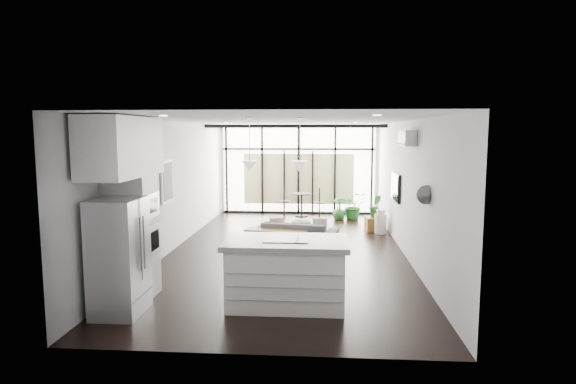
# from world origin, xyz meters

# --- Properties ---
(floor) EXTENTS (5.00, 10.00, 0.00)m
(floor) POSITION_xyz_m (0.00, 0.00, 0.00)
(floor) COLOR black
(floor) RESTS_ON ground
(ceiling) EXTENTS (5.00, 10.00, 0.00)m
(ceiling) POSITION_xyz_m (0.00, 0.00, 2.80)
(ceiling) COLOR silver
(ceiling) RESTS_ON ground
(wall_left) EXTENTS (0.02, 10.00, 2.80)m
(wall_left) POSITION_xyz_m (-2.50, 0.00, 1.40)
(wall_left) COLOR silver
(wall_left) RESTS_ON ground
(wall_right) EXTENTS (0.02, 10.00, 2.80)m
(wall_right) POSITION_xyz_m (2.50, 0.00, 1.40)
(wall_right) COLOR silver
(wall_right) RESTS_ON ground
(wall_back) EXTENTS (5.00, 0.02, 2.80)m
(wall_back) POSITION_xyz_m (0.00, 5.00, 1.40)
(wall_back) COLOR silver
(wall_back) RESTS_ON ground
(wall_front) EXTENTS (5.00, 0.02, 2.80)m
(wall_front) POSITION_xyz_m (0.00, -5.00, 1.40)
(wall_front) COLOR silver
(wall_front) RESTS_ON ground
(glazing) EXTENTS (5.00, 0.20, 2.80)m
(glazing) POSITION_xyz_m (0.00, 4.88, 1.40)
(glazing) COLOR black
(glazing) RESTS_ON ground
(skylight) EXTENTS (4.70, 1.90, 0.06)m
(skylight) POSITION_xyz_m (0.00, 4.00, 2.77)
(skylight) COLOR silver
(skylight) RESTS_ON ceiling
(neighbour_building) EXTENTS (3.50, 0.02, 1.60)m
(neighbour_building) POSITION_xyz_m (0.00, 4.95, 1.10)
(neighbour_building) COLOR beige
(neighbour_building) RESTS_ON ground
(island) EXTENTS (1.82, 1.08, 0.99)m
(island) POSITION_xyz_m (0.24, -3.36, 0.50)
(island) COLOR silver
(island) RESTS_ON floor
(cooktop) EXTENTS (0.66, 0.44, 0.01)m
(cooktop) POSITION_xyz_m (0.24, -3.36, 1.00)
(cooktop) COLOR black
(cooktop) RESTS_ON island
(fridge) EXTENTS (0.64, 0.80, 1.64)m
(fridge) POSITION_xyz_m (-2.08, -3.85, 0.82)
(fridge) COLOR #A9AAAE
(fridge) RESTS_ON floor
(appliance_column) EXTENTS (0.66, 0.69, 2.54)m
(appliance_column) POSITION_xyz_m (-2.17, -3.15, 1.27)
(appliance_column) COLOR silver
(appliance_column) RESTS_ON floor
(upper_cabinets) EXTENTS (0.62, 1.75, 0.86)m
(upper_cabinets) POSITION_xyz_m (-2.12, -3.50, 2.35)
(upper_cabinets) COLOR silver
(upper_cabinets) RESTS_ON wall_left
(pendant_left) EXTENTS (0.26, 0.26, 0.18)m
(pendant_left) POSITION_xyz_m (-0.40, -2.65, 2.02)
(pendant_left) COLOR silver
(pendant_left) RESTS_ON ceiling
(pendant_right) EXTENTS (0.26, 0.26, 0.18)m
(pendant_right) POSITION_xyz_m (0.40, -2.65, 2.02)
(pendant_right) COLOR silver
(pendant_right) RESTS_ON ceiling
(sofa) EXTENTS (1.96, 0.87, 0.74)m
(sofa) POSITION_xyz_m (0.16, 0.51, 0.37)
(sofa) COLOR #4E4D50
(sofa) RESTS_ON floor
(console_bench) EXTENTS (1.41, 0.63, 0.44)m
(console_bench) POSITION_xyz_m (-0.25, 0.03, 0.22)
(console_bench) COLOR brown
(console_bench) RESTS_ON floor
(pouf) EXTENTS (0.60, 0.60, 0.38)m
(pouf) POSITION_xyz_m (0.24, 1.55, 0.19)
(pouf) COLOR beige
(pouf) RESTS_ON floor
(crate) EXTENTS (0.53, 0.53, 0.37)m
(crate) POSITION_xyz_m (2.14, 2.29, 0.18)
(crate) COLOR brown
(crate) RESTS_ON floor
(plant_tall) EXTENTS (0.93, 0.98, 0.63)m
(plant_tall) POSITION_xyz_m (1.69, 4.02, 0.31)
(plant_tall) COLOR #215D24
(plant_tall) RESTS_ON floor
(plant_med) EXTENTS (0.70, 0.80, 0.39)m
(plant_med) POSITION_xyz_m (1.26, 3.88, 0.20)
(plant_med) COLOR #215D24
(plant_med) RESTS_ON floor
(plant_crate) EXTENTS (0.42, 0.64, 0.26)m
(plant_crate) POSITION_xyz_m (2.14, 2.29, 0.50)
(plant_crate) COLOR #215D24
(plant_crate) RESTS_ON crate
(milk_can) EXTENTS (0.35, 0.35, 0.61)m
(milk_can) POSITION_xyz_m (2.25, 1.97, 0.31)
(milk_can) COLOR silver
(milk_can) RESTS_ON floor
(bistro_set) EXTENTS (1.38, 0.71, 0.63)m
(bistro_set) POSITION_xyz_m (0.13, 4.37, 0.32)
(bistro_set) COLOR black
(bistro_set) RESTS_ON floor
(tv) EXTENTS (0.05, 1.10, 0.65)m
(tv) POSITION_xyz_m (2.46, 1.00, 1.30)
(tv) COLOR black
(tv) RESTS_ON wall_right
(ac_unit) EXTENTS (0.22, 0.90, 0.30)m
(ac_unit) POSITION_xyz_m (2.38, -0.80, 2.45)
(ac_unit) COLOR silver
(ac_unit) RESTS_ON wall_right
(framed_art) EXTENTS (0.04, 0.70, 0.90)m
(framed_art) POSITION_xyz_m (-2.47, -0.50, 1.55)
(framed_art) COLOR black
(framed_art) RESTS_ON wall_left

